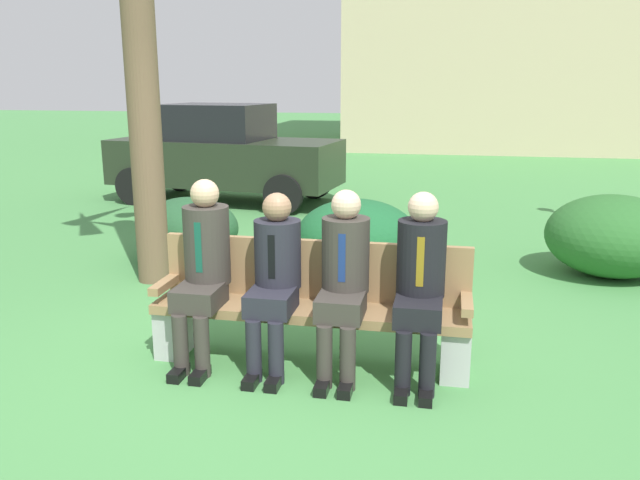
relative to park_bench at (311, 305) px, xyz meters
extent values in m
plane|color=#478947|center=(-0.33, -0.23, -0.44)|extent=(80.00, 80.00, 0.00)
cube|color=#99754C|center=(0.00, -0.06, -0.02)|extent=(2.31, 0.44, 0.07)
cube|color=#99754C|center=(0.00, 0.13, 0.24)|extent=(2.31, 0.06, 0.45)
cube|color=#99754C|center=(-1.12, -0.06, 0.11)|extent=(0.08, 0.44, 0.06)
cube|color=#99754C|center=(1.12, -0.06, 0.11)|extent=(0.08, 0.44, 0.06)
cube|color=#B7B7B7|center=(-1.06, -0.06, -0.25)|extent=(0.20, 0.37, 0.38)
cube|color=#B7B7B7|center=(1.06, -0.06, -0.25)|extent=(0.20, 0.37, 0.38)
cube|color=#38332D|center=(-0.78, -0.23, 0.09)|extent=(0.32, 0.38, 0.16)
cylinder|color=#38332D|center=(-0.86, -0.42, -0.21)|extent=(0.11, 0.11, 0.45)
cylinder|color=#38332D|center=(-0.70, -0.42, -0.21)|extent=(0.11, 0.11, 0.45)
cube|color=black|center=(-0.86, -0.48, -0.40)|extent=(0.09, 0.22, 0.07)
cube|color=black|center=(-0.70, -0.48, -0.40)|extent=(0.09, 0.22, 0.07)
cylinder|color=#38332D|center=(-0.78, -0.04, 0.43)|extent=(0.34, 0.34, 0.58)
cube|color=#144C3D|center=(-0.78, -0.21, 0.45)|extent=(0.05, 0.01, 0.37)
sphere|color=tan|center=(-0.78, -0.04, 0.82)|extent=(0.21, 0.21, 0.21)
cube|color=#23232D|center=(-0.24, -0.23, 0.09)|extent=(0.32, 0.38, 0.16)
cylinder|color=#23232D|center=(-0.32, -0.42, -0.21)|extent=(0.11, 0.11, 0.45)
cylinder|color=#23232D|center=(-0.16, -0.42, -0.21)|extent=(0.11, 0.11, 0.45)
cube|color=black|center=(-0.32, -0.48, -0.40)|extent=(0.09, 0.22, 0.07)
cube|color=black|center=(-0.16, -0.48, -0.40)|extent=(0.09, 0.22, 0.07)
cylinder|color=#23232D|center=(-0.24, -0.04, 0.39)|extent=(0.34, 0.34, 0.50)
cube|color=black|center=(-0.24, -0.21, 0.41)|extent=(0.05, 0.01, 0.32)
sphere|color=#9E7556|center=(-0.24, -0.04, 0.73)|extent=(0.21, 0.21, 0.21)
cube|color=#38332D|center=(0.26, -0.23, 0.09)|extent=(0.32, 0.38, 0.16)
cylinder|color=#38332D|center=(0.18, -0.42, -0.21)|extent=(0.11, 0.11, 0.45)
cylinder|color=#38332D|center=(0.34, -0.42, -0.21)|extent=(0.11, 0.11, 0.45)
cube|color=black|center=(0.18, -0.48, -0.40)|extent=(0.09, 0.22, 0.07)
cube|color=black|center=(0.34, -0.48, -0.40)|extent=(0.09, 0.22, 0.07)
cylinder|color=#38332D|center=(0.26, -0.04, 0.41)|extent=(0.34, 0.34, 0.53)
cube|color=navy|center=(0.26, -0.21, 0.43)|extent=(0.05, 0.01, 0.34)
sphere|color=beige|center=(0.26, -0.04, 0.77)|extent=(0.21, 0.21, 0.21)
cube|color=black|center=(0.79, -0.23, 0.09)|extent=(0.32, 0.38, 0.16)
cylinder|color=black|center=(0.71, -0.42, -0.21)|extent=(0.11, 0.11, 0.45)
cylinder|color=black|center=(0.87, -0.42, -0.21)|extent=(0.11, 0.11, 0.45)
cube|color=black|center=(0.71, -0.48, -0.40)|extent=(0.09, 0.22, 0.07)
cube|color=black|center=(0.87, -0.48, -0.40)|extent=(0.09, 0.22, 0.07)
cylinder|color=black|center=(0.79, -0.04, 0.41)|extent=(0.34, 0.34, 0.54)
cube|color=olive|center=(0.79, -0.21, 0.43)|extent=(0.05, 0.01, 0.34)
sphere|color=beige|center=(0.79, -0.04, 0.78)|extent=(0.21, 0.21, 0.21)
cylinder|color=brown|center=(-2.05, 1.65, 1.70)|extent=(0.33, 0.33, 4.27)
ellipsoid|color=#1B5A2E|center=(0.02, 2.27, -0.02)|extent=(1.32, 1.21, 0.83)
ellipsoid|color=#24512E|center=(-2.01, 2.52, -0.07)|extent=(1.17, 1.08, 0.73)
ellipsoid|color=#2A642A|center=(2.72, 2.77, 0.00)|extent=(1.41, 1.29, 0.88)
cube|color=#232D1E|center=(-2.84, 6.22, 0.26)|extent=(4.06, 2.01, 0.76)
cube|color=black|center=(-2.99, 6.23, 0.94)|extent=(1.85, 1.55, 0.60)
cylinder|color=black|center=(-1.39, 6.83, -0.12)|extent=(0.65, 0.21, 0.64)
cylinder|color=black|center=(-1.57, 5.28, -0.12)|extent=(0.65, 0.21, 0.64)
cylinder|color=black|center=(-4.10, 7.15, -0.12)|extent=(0.65, 0.21, 0.64)
cylinder|color=black|center=(-4.29, 5.60, -0.12)|extent=(0.65, 0.21, 0.64)
camera|label=1|loc=(0.94, -4.39, 1.60)|focal=36.06mm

